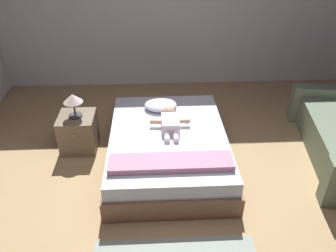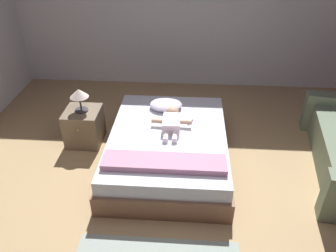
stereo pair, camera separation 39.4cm
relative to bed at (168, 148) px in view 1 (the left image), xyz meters
The scene contains 9 objects.
ground_plane 0.74m from the bed, 71.38° to the right, with size 8.00×8.00×0.00m, color tan.
wall_behind_bed 2.60m from the bed, 84.45° to the left, with size 8.00×0.12×2.67m, color silver.
bed is the anchor object (origin of this frame).
pillow 0.66m from the bed, 96.69° to the left, with size 0.43×0.35×0.11m.
baby 0.33m from the bed, 77.73° to the left, with size 0.50×0.62×0.17m.
toothbrush 0.43m from the bed, 43.45° to the left, with size 0.07×0.13×0.02m.
nightstand 1.21m from the bed, 162.76° to the left, with size 0.46×0.49×0.48m.
lamp 1.31m from the bed, 162.75° to the left, with size 0.24×0.24×0.31m.
blanket 0.65m from the bed, 90.00° to the right, with size 1.30×0.29×0.07m.
Camera 1 is at (-0.39, -2.63, 2.68)m, focal length 35.63 mm.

